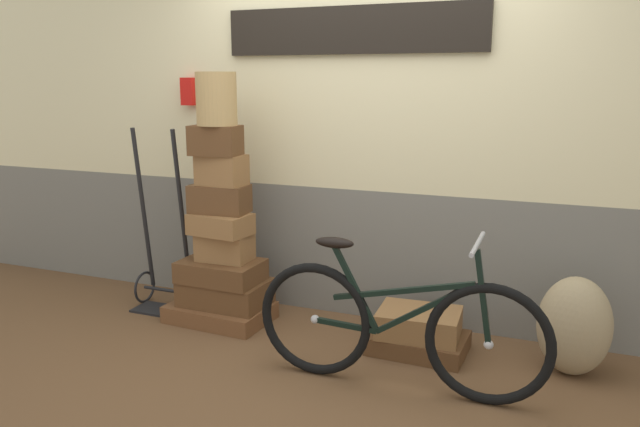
# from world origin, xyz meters

# --- Properties ---
(ground) EXTENTS (9.56, 5.20, 0.06)m
(ground) POSITION_xyz_m (0.00, 0.00, -0.03)
(ground) COLOR brown
(station_building) EXTENTS (7.56, 0.74, 2.74)m
(station_building) POSITION_xyz_m (0.01, 0.85, 1.37)
(station_building) COLOR slate
(station_building) RESTS_ON ground
(suitcase_0) EXTENTS (0.71, 0.49, 0.12)m
(suitcase_0) POSITION_xyz_m (-0.90, 0.30, 0.06)
(suitcase_0) COLOR brown
(suitcase_0) RESTS_ON ground
(suitcase_1) EXTENTS (0.59, 0.40, 0.17)m
(suitcase_1) POSITION_xyz_m (-0.87, 0.33, 0.20)
(suitcase_1) COLOR brown
(suitcase_1) RESTS_ON suitcase_0
(suitcase_2) EXTENTS (0.56, 0.38, 0.14)m
(suitcase_2) POSITION_xyz_m (-0.88, 0.31, 0.36)
(suitcase_2) COLOR brown
(suitcase_2) RESTS_ON suitcase_1
(suitcase_3) EXTENTS (0.37, 0.25, 0.19)m
(suitcase_3) POSITION_xyz_m (-0.87, 0.34, 0.53)
(suitcase_3) COLOR olive
(suitcase_3) RESTS_ON suitcase_2
(suitcase_4) EXTENTS (0.43, 0.31, 0.14)m
(suitcase_4) POSITION_xyz_m (-0.87, 0.31, 0.70)
(suitcase_4) COLOR olive
(suitcase_4) RESTS_ON suitcase_3
(suitcase_5) EXTENTS (0.41, 0.25, 0.19)m
(suitcase_5) POSITION_xyz_m (-0.90, 0.35, 0.86)
(suitcase_5) COLOR brown
(suitcase_5) RESTS_ON suitcase_4
(suitcase_6) EXTENTS (0.32, 0.23, 0.21)m
(suitcase_6) POSITION_xyz_m (-0.88, 0.35, 1.06)
(suitcase_6) COLOR olive
(suitcase_6) RESTS_ON suitcase_5
(suitcase_7) EXTENTS (0.34, 0.23, 0.20)m
(suitcase_7) POSITION_xyz_m (-0.90, 0.32, 1.26)
(suitcase_7) COLOR brown
(suitcase_7) RESTS_ON suitcase_6
(suitcase_8) EXTENTS (0.59, 0.42, 0.11)m
(suitcase_8) POSITION_xyz_m (0.51, 0.32, 0.06)
(suitcase_8) COLOR brown
(suitcase_8) RESTS_ON ground
(suitcase_9) EXTENTS (0.52, 0.40, 0.16)m
(suitcase_9) POSITION_xyz_m (0.51, 0.31, 0.19)
(suitcase_9) COLOR olive
(suitcase_9) RESTS_ON suitcase_8
(wicker_basket) EXTENTS (0.27, 0.27, 0.35)m
(wicker_basket) POSITION_xyz_m (-0.89, 0.33, 1.53)
(wicker_basket) COLOR tan
(wicker_basket) RESTS_ON suitcase_7
(luggage_trolley) EXTENTS (0.41, 0.34, 1.33)m
(luggage_trolley) POSITION_xyz_m (-1.42, 0.38, 0.34)
(luggage_trolley) COLOR black
(luggage_trolley) RESTS_ON ground
(burlap_sack) EXTENTS (0.41, 0.35, 0.58)m
(burlap_sack) POSITION_xyz_m (1.39, 0.36, 0.29)
(burlap_sack) COLOR #9E8966
(burlap_sack) RESTS_ON ground
(bicycle) EXTENTS (1.62, 0.46, 0.87)m
(bicycle) POSITION_xyz_m (0.50, -0.19, 0.35)
(bicycle) COLOR black
(bicycle) RESTS_ON ground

